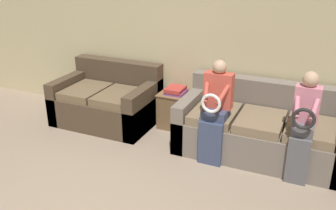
# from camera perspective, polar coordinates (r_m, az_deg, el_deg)

# --- Properties ---
(wall_back) EXTENTS (7.37, 0.06, 2.55)m
(wall_back) POSITION_cam_1_polar(r_m,az_deg,el_deg) (5.19, 2.34, 10.74)
(wall_back) COLOR #C6B789
(wall_back) RESTS_ON ground_plane
(couch_main) EXTENTS (1.98, 0.94, 0.84)m
(couch_main) POSITION_cam_1_polar(r_m,az_deg,el_deg) (4.71, 14.05, -3.66)
(couch_main) COLOR #70665B
(couch_main) RESTS_ON ground_plane
(couch_side) EXTENTS (1.39, 0.94, 0.84)m
(couch_side) POSITION_cam_1_polar(r_m,az_deg,el_deg) (5.48, -9.18, 0.50)
(couch_side) COLOR #473828
(couch_side) RESTS_ON ground_plane
(child_left_seated) EXTENTS (0.33, 0.37, 1.20)m
(child_left_seated) POSITION_cam_1_polar(r_m,az_deg,el_deg) (4.32, 7.23, -0.57)
(child_left_seated) COLOR #384260
(child_left_seated) RESTS_ON ground_plane
(child_right_seated) EXTENTS (0.27, 0.37, 1.19)m
(child_right_seated) POSITION_cam_1_polar(r_m,az_deg,el_deg) (4.17, 19.99, -2.50)
(child_right_seated) COLOR #56565B
(child_right_seated) RESTS_ON ground_plane
(side_shelf) EXTENTS (0.44, 0.41, 0.50)m
(side_shelf) POSITION_cam_1_polar(r_m,az_deg,el_deg) (5.26, 1.16, -0.66)
(side_shelf) COLOR brown
(side_shelf) RESTS_ON ground_plane
(book_stack) EXTENTS (0.26, 0.29, 0.09)m
(book_stack) POSITION_cam_1_polar(r_m,az_deg,el_deg) (5.15, 1.18, 2.24)
(book_stack) COLOR #7A4284
(book_stack) RESTS_ON side_shelf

